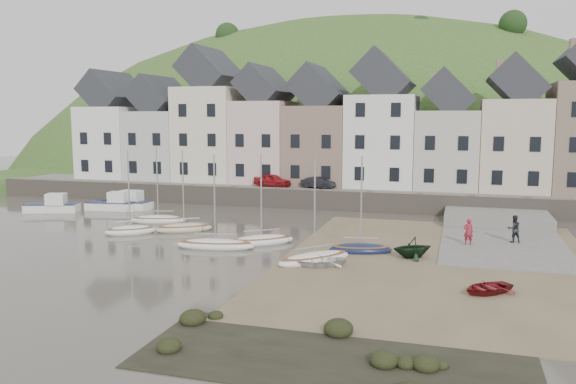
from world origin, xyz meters
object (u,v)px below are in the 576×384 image
(rowboat_green, at_px, (412,247))
(sailboat_0, at_px, (158,219))
(person_red, at_px, (468,232))
(person_dark, at_px, (514,229))
(car_right, at_px, (318,183))
(rowboat_white, at_px, (321,261))
(car_left, at_px, (272,180))
(rowboat_red, at_px, (487,287))

(rowboat_green, bearing_deg, sailboat_0, -139.34)
(rowboat_green, xyz_separation_m, person_red, (3.27, 4.46, 0.27))
(rowboat_green, relative_size, person_dark, 1.34)
(sailboat_0, bearing_deg, person_red, -4.10)
(sailboat_0, bearing_deg, car_right, 51.79)
(person_dark, bearing_deg, rowboat_white, 18.57)
(car_left, relative_size, car_right, 1.13)
(car_right, bearing_deg, car_left, 104.22)
(person_dark, distance_m, car_right, 21.15)
(rowboat_red, distance_m, person_dark, 12.38)
(sailboat_0, bearing_deg, rowboat_red, -26.49)
(person_dark, relative_size, car_left, 0.49)
(sailboat_0, bearing_deg, car_left, 66.93)
(sailboat_0, height_order, rowboat_red, sailboat_0)
(car_right, bearing_deg, rowboat_white, -151.73)
(rowboat_green, height_order, rowboat_red, rowboat_green)
(sailboat_0, xyz_separation_m, car_right, (10.12, 12.85, 1.89))
(rowboat_white, bearing_deg, person_red, 105.06)
(person_red, bearing_deg, person_dark, -164.04)
(rowboat_red, xyz_separation_m, car_left, (-19.17, 25.13, 1.91))
(rowboat_white, relative_size, person_red, 1.62)
(rowboat_red, bearing_deg, person_dark, 128.78)
(person_red, bearing_deg, rowboat_white, 31.79)
(rowboat_red, height_order, car_right, car_right)
(person_dark, xyz_separation_m, car_left, (-21.32, 12.96, 1.20))
(person_dark, bearing_deg, car_left, -53.48)
(sailboat_0, bearing_deg, person_dark, -0.24)
(rowboat_red, bearing_deg, rowboat_white, -147.76)
(rowboat_red, relative_size, person_red, 1.56)
(person_dark, bearing_deg, rowboat_red, 57.79)
(sailboat_0, distance_m, rowboat_green, 21.50)
(sailboat_0, distance_m, car_left, 14.11)
(rowboat_green, relative_size, car_right, 0.74)
(sailboat_0, distance_m, car_right, 16.46)
(rowboat_green, distance_m, car_right, 21.76)
(rowboat_red, relative_size, car_left, 0.71)
(car_left, distance_m, car_right, 4.64)
(car_right, bearing_deg, person_red, -122.45)
(sailboat_0, relative_size, car_left, 1.67)
(person_dark, distance_m, car_left, 24.98)
(car_left, height_order, car_right, car_left)
(rowboat_white, bearing_deg, sailboat_0, -150.75)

